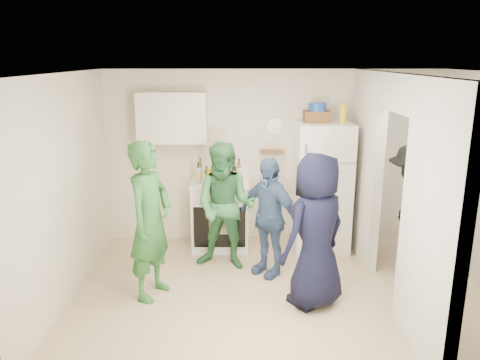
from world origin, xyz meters
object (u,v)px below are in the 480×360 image
wicker_basket (317,116)px  yellow_cup_stack_top (343,114)px  person_denim (268,217)px  person_green_left (150,221)px  person_nook (411,212)px  person_green_center (226,207)px  fridge (322,187)px  blue_bowl (317,107)px  person_navy (316,231)px  stove (220,214)px

wicker_basket → yellow_cup_stack_top: 0.36m
person_denim → person_green_left: bearing=-114.1°
person_green_left → person_denim: 1.47m
person_nook → wicker_basket: bearing=-120.3°
person_green_center → fridge: bearing=39.7°
blue_bowl → person_green_center: bearing=-150.6°
wicker_basket → person_green_left: bearing=-145.1°
blue_bowl → person_denim: (-0.70, -0.89, -1.26)m
person_navy → stove: bearing=-93.4°
wicker_basket → person_denim: wicker_basket is taller
person_nook → person_denim: bearing=-79.8°
fridge → person_nook: 1.31m
person_green_center → person_denim: (0.53, -0.19, -0.07)m
blue_bowl → person_navy: (-0.24, -1.65, -1.15)m
stove → person_green_center: bearing=-82.2°
fridge → person_denim: (-0.80, -0.84, -0.15)m
stove → person_navy: person_navy is taller
fridge → yellow_cup_stack_top: yellow_cup_stack_top is taller
fridge → yellow_cup_stack_top: size_ratio=7.21×
blue_bowl → person_nook: blue_bowl is taller
stove → person_navy: (1.08, -1.63, 0.37)m
stove → person_navy: size_ratio=0.57×
blue_bowl → person_denim: size_ratio=0.16×
fridge → person_denim: fridge is taller
stove → yellow_cup_stack_top: size_ratio=3.88×
person_navy → wicker_basket: bearing=-135.4°
fridge → blue_bowl: size_ratio=7.51×
blue_bowl → person_green_center: size_ratio=0.15×
stove → fridge: size_ratio=0.54×
person_green_center → person_denim: 0.57m
stove → blue_bowl: (1.32, 0.02, 1.52)m
wicker_basket → person_nook: wicker_basket is taller
yellow_cup_stack_top → person_nook: bearing=-48.8°
person_green_center → wicker_basket: bearing=43.3°
fridge → yellow_cup_stack_top: 1.05m
yellow_cup_stack_top → stove: bearing=175.5°
blue_bowl → person_navy: blue_bowl is taller
fridge → person_nook: bearing=-44.4°
person_navy → person_nook: person_navy is taller
stove → person_green_left: person_green_left is taller
wicker_basket → blue_bowl: (0.00, 0.00, 0.13)m
stove → person_nook: bearing=-21.8°
blue_bowl → person_nook: 1.83m
wicker_basket → person_denim: size_ratio=0.23×
stove → person_nook: size_ratio=0.58×
stove → wicker_basket: 1.92m
stove → person_green_center: (0.09, -0.67, 0.34)m
wicker_basket → fridge: bearing=-26.6°
yellow_cup_stack_top → person_green_center: (-1.55, -0.54, -1.11)m
yellow_cup_stack_top → person_green_left: 2.89m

